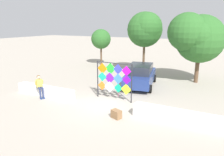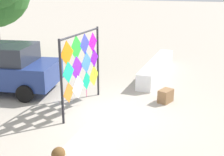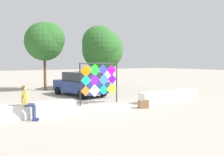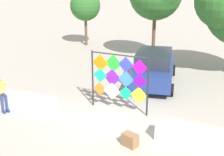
{
  "view_description": "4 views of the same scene",
  "coord_description": "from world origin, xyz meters",
  "px_view_note": "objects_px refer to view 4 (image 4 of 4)",
  "views": [
    {
      "loc": [
        5.92,
        -10.18,
        4.71
      ],
      "look_at": [
        0.41,
        0.33,
        1.66
      ],
      "focal_mm": 33.83,
      "sensor_mm": 36.0,
      "label": 1
    },
    {
      "loc": [
        -7.79,
        -2.75,
        3.81
      ],
      "look_at": [
        0.13,
        0.2,
        1.09
      ],
      "focal_mm": 47.58,
      "sensor_mm": 36.0,
      "label": 2
    },
    {
      "loc": [
        -6.46,
        -10.7,
        2.46
      ],
      "look_at": [
        0.33,
        0.13,
        1.57
      ],
      "focal_mm": 37.25,
      "sensor_mm": 36.0,
      "label": 3
    },
    {
      "loc": [
        4.4,
        -9.51,
        5.48
      ],
      "look_at": [
        -0.02,
        0.72,
        1.55
      ],
      "focal_mm": 48.85,
      "sensor_mm": 36.0,
      "label": 4
    }
  ],
  "objects_px": {
    "parked_car": "(154,67)",
    "tree_broadleaf": "(85,6)",
    "seated_vendor": "(0,90)",
    "cardboard_box_large": "(130,140)",
    "kite_display_rack": "(119,77)"
  },
  "relations": [
    {
      "from": "parked_car",
      "to": "kite_display_rack",
      "type": "bearing_deg",
      "value": -96.69
    },
    {
      "from": "parked_car",
      "to": "tree_broadleaf",
      "type": "xyz_separation_m",
      "value": [
        -7.24,
        6.32,
        2.08
      ]
    },
    {
      "from": "cardboard_box_large",
      "to": "tree_broadleaf",
      "type": "xyz_separation_m",
      "value": [
        -8.19,
        12.33,
        2.74
      ]
    },
    {
      "from": "seated_vendor",
      "to": "cardboard_box_large",
      "type": "relative_size",
      "value": 2.9
    },
    {
      "from": "kite_display_rack",
      "to": "parked_car",
      "type": "relative_size",
      "value": 0.53
    },
    {
      "from": "seated_vendor",
      "to": "tree_broadleaf",
      "type": "xyz_separation_m",
      "value": [
        -2.37,
        11.84,
        2.08
      ]
    },
    {
      "from": "seated_vendor",
      "to": "cardboard_box_large",
      "type": "xyz_separation_m",
      "value": [
        5.83,
        -0.49,
        -0.66
      ]
    },
    {
      "from": "kite_display_rack",
      "to": "seated_vendor",
      "type": "distance_m",
      "value": 4.87
    },
    {
      "from": "tree_broadleaf",
      "to": "cardboard_box_large",
      "type": "bearing_deg",
      "value": -56.41
    },
    {
      "from": "cardboard_box_large",
      "to": "tree_broadleaf",
      "type": "relative_size",
      "value": 0.12
    },
    {
      "from": "tree_broadleaf",
      "to": "kite_display_rack",
      "type": "bearing_deg",
      "value": -55.58
    },
    {
      "from": "kite_display_rack",
      "to": "parked_car",
      "type": "distance_m",
      "value": 3.7
    },
    {
      "from": "kite_display_rack",
      "to": "tree_broadleaf",
      "type": "relative_size",
      "value": 0.6
    },
    {
      "from": "cardboard_box_large",
      "to": "tree_broadleaf",
      "type": "distance_m",
      "value": 15.06
    },
    {
      "from": "kite_display_rack",
      "to": "cardboard_box_large",
      "type": "relative_size",
      "value": 4.85
    }
  ]
}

